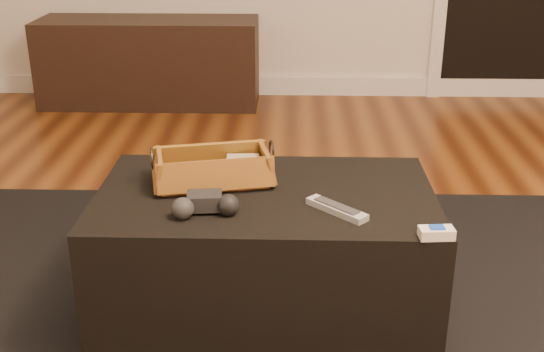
{
  "coord_description": "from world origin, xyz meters",
  "views": [
    {
      "loc": [
        -0.09,
        -1.72,
        1.25
      ],
      "look_at": [
        -0.14,
        0.1,
        0.49
      ],
      "focal_mm": 45.0,
      "sensor_mm": 36.0,
      "label": 1
    }
  ],
  "objects_px": {
    "tv_remote": "(208,178)",
    "silver_remote": "(337,209)",
    "ottoman": "(266,254)",
    "wicker_basket": "(213,170)",
    "media_cabinet": "(150,62)",
    "cream_gadget": "(436,233)",
    "game_controller": "(205,204)"
  },
  "relations": [
    {
      "from": "game_controller",
      "to": "silver_remote",
      "type": "bearing_deg",
      "value": 3.9
    },
    {
      "from": "ottoman",
      "to": "cream_gadget",
      "type": "bearing_deg",
      "value": -31.75
    },
    {
      "from": "tv_remote",
      "to": "game_controller",
      "type": "distance_m",
      "value": 0.2
    },
    {
      "from": "wicker_basket",
      "to": "cream_gadget",
      "type": "height_order",
      "value": "wicker_basket"
    },
    {
      "from": "tv_remote",
      "to": "cream_gadget",
      "type": "xyz_separation_m",
      "value": [
        0.62,
        -0.32,
        -0.01
      ]
    },
    {
      "from": "tv_remote",
      "to": "ottoman",
      "type": "bearing_deg",
      "value": -33.28
    },
    {
      "from": "ottoman",
      "to": "tv_remote",
      "type": "height_order",
      "value": "tv_remote"
    },
    {
      "from": "wicker_basket",
      "to": "media_cabinet",
      "type": "bearing_deg",
      "value": 105.97
    },
    {
      "from": "media_cabinet",
      "to": "tv_remote",
      "type": "xyz_separation_m",
      "value": [
        0.65,
        -2.34,
        0.19
      ]
    },
    {
      "from": "tv_remote",
      "to": "game_controller",
      "type": "height_order",
      "value": "game_controller"
    },
    {
      "from": "media_cabinet",
      "to": "game_controller",
      "type": "bearing_deg",
      "value": -75.31
    },
    {
      "from": "ottoman",
      "to": "tv_remote",
      "type": "relative_size",
      "value": 5.23
    },
    {
      "from": "media_cabinet",
      "to": "cream_gadget",
      "type": "xyz_separation_m",
      "value": [
        1.28,
        -2.67,
        0.18
      ]
    },
    {
      "from": "ottoman",
      "to": "silver_remote",
      "type": "bearing_deg",
      "value": -33.12
    },
    {
      "from": "media_cabinet",
      "to": "tv_remote",
      "type": "height_order",
      "value": "media_cabinet"
    },
    {
      "from": "media_cabinet",
      "to": "silver_remote",
      "type": "distance_m",
      "value": 2.73
    },
    {
      "from": "ottoman",
      "to": "game_controller",
      "type": "bearing_deg",
      "value": -135.42
    },
    {
      "from": "ottoman",
      "to": "cream_gadget",
      "type": "relative_size",
      "value": 10.82
    },
    {
      "from": "wicker_basket",
      "to": "silver_remote",
      "type": "distance_m",
      "value": 0.41
    },
    {
      "from": "wicker_basket",
      "to": "game_controller",
      "type": "bearing_deg",
      "value": -89.57
    },
    {
      "from": "wicker_basket",
      "to": "cream_gadget",
      "type": "xyz_separation_m",
      "value": [
        0.61,
        -0.34,
        -0.03
      ]
    },
    {
      "from": "tv_remote",
      "to": "game_controller",
      "type": "relative_size",
      "value": 0.99
    },
    {
      "from": "media_cabinet",
      "to": "silver_remote",
      "type": "relative_size",
      "value": 8.01
    },
    {
      "from": "tv_remote",
      "to": "silver_remote",
      "type": "relative_size",
      "value": 1.12
    },
    {
      "from": "media_cabinet",
      "to": "silver_remote",
      "type": "bearing_deg",
      "value": -67.8
    },
    {
      "from": "ottoman",
      "to": "wicker_basket",
      "type": "height_order",
      "value": "wicker_basket"
    },
    {
      "from": "wicker_basket",
      "to": "silver_remote",
      "type": "relative_size",
      "value": 2.32
    },
    {
      "from": "game_controller",
      "to": "cream_gadget",
      "type": "bearing_deg",
      "value": -11.27
    },
    {
      "from": "media_cabinet",
      "to": "cream_gadget",
      "type": "relative_size",
      "value": 14.74
    },
    {
      "from": "ottoman",
      "to": "game_controller",
      "type": "relative_size",
      "value": 5.18
    },
    {
      "from": "ottoman",
      "to": "cream_gadget",
      "type": "xyz_separation_m",
      "value": [
        0.45,
        -0.28,
        0.22
      ]
    },
    {
      "from": "tv_remote",
      "to": "wicker_basket",
      "type": "relative_size",
      "value": 0.49
    }
  ]
}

